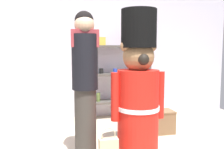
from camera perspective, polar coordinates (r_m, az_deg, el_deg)
The scene contains 5 objects.
back_wall at distance 4.59m, azimuth -9.42°, elevation 5.92°, with size 6.40×0.12×2.60m, color silver.
merchandise_shelf at distance 4.50m, azimuth 0.54°, elevation 0.89°, with size 1.33×0.35×1.74m.
teddy_bear_guard at distance 2.91m, azimuth 6.24°, elevation -3.46°, with size 0.68×0.52×1.76m.
person_shopper at distance 2.82m, azimuth -6.45°, elevation -1.33°, with size 0.32×0.30×1.74m.
display_crate at distance 3.88m, azimuth 11.40°, elevation -10.92°, with size 0.41×0.30×0.35m.
Camera 1 is at (-0.29, -2.38, 1.29)m, focal length 38.42 mm.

